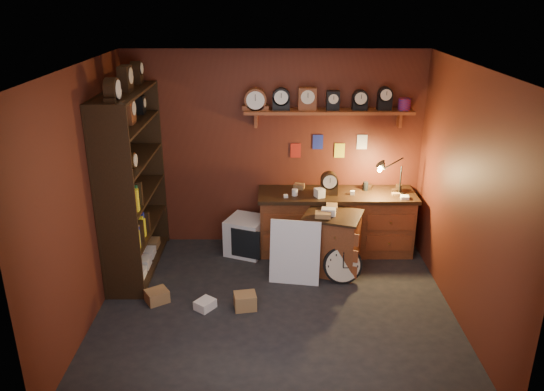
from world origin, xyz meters
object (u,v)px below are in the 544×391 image
Objects in this scene: workbench at (336,219)px; big_round_clock at (343,265)px; low_cabinet at (332,240)px; shelving_unit at (129,177)px.

workbench reaches higher than big_round_clock.
low_cabinet is at bearing 109.93° from big_round_clock.
low_cabinet is (-0.11, -0.58, -0.05)m from workbench.
shelving_unit is 2.84m from big_round_clock.
shelving_unit reaches higher than big_round_clock.
shelving_unit reaches higher than workbench.
workbench is 0.59m from low_cabinet.
big_round_clock is at bearing -8.26° from shelving_unit.
workbench is at bearing 10.65° from shelving_unit.
big_round_clock is at bearing -90.24° from workbench.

